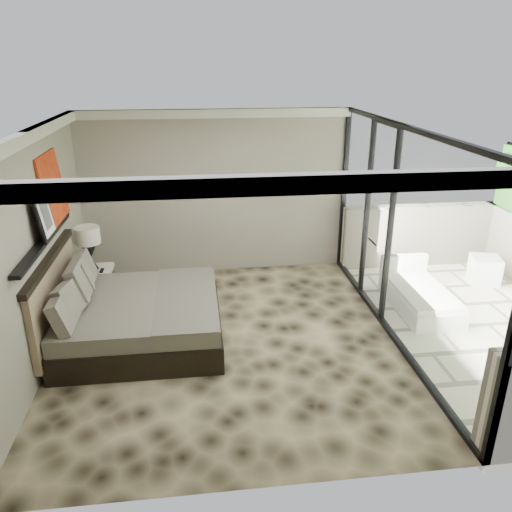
{
  "coord_description": "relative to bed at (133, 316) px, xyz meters",
  "views": [
    {
      "loc": [
        -0.34,
        -5.82,
        3.55
      ],
      "look_at": [
        0.44,
        0.4,
        1.06
      ],
      "focal_mm": 35.0,
      "sensor_mm": 36.0,
      "label": 1
    }
  ],
  "objects": [
    {
      "name": "floor",
      "position": [
        1.24,
        -0.23,
        -0.35
      ],
      "size": [
        5.0,
        5.0,
        0.0
      ],
      "primitive_type": "plane",
      "color": "black",
      "rests_on": "ground"
    },
    {
      "name": "ceiling",
      "position": [
        1.24,
        -0.23,
        2.44
      ],
      "size": [
        4.5,
        5.0,
        0.02
      ],
      "primitive_type": "cube",
      "color": "silver",
      "rests_on": "back_wall"
    },
    {
      "name": "back_wall",
      "position": [
        1.24,
        2.26,
        1.05
      ],
      "size": [
        4.5,
        0.02,
        2.8
      ],
      "primitive_type": "cube",
      "color": "gray",
      "rests_on": "floor"
    },
    {
      "name": "left_wall",
      "position": [
        -1.0,
        -0.23,
        1.05
      ],
      "size": [
        0.02,
        5.0,
        2.8
      ],
      "primitive_type": "cube",
      "color": "gray",
      "rests_on": "floor"
    },
    {
      "name": "glass_wall",
      "position": [
        3.49,
        -0.23,
        1.05
      ],
      "size": [
        0.08,
        5.0,
        2.8
      ],
      "primitive_type": "cube",
      "color": "white",
      "rests_on": "floor"
    },
    {
      "name": "terrace_slab",
      "position": [
        4.99,
        -0.23,
        -0.41
      ],
      "size": [
        3.0,
        5.0,
        0.12
      ],
      "primitive_type": "cube",
      "color": "beige",
      "rests_on": "ground"
    },
    {
      "name": "picture_ledge",
      "position": [
        -0.94,
        -0.13,
        1.15
      ],
      "size": [
        0.12,
        2.2,
        0.05
      ],
      "primitive_type": "cube",
      "color": "black",
      "rests_on": "left_wall"
    },
    {
      "name": "bed",
      "position": [
        0.0,
        0.0,
        0.0
      ],
      "size": [
        2.15,
        2.08,
        1.19
      ],
      "color": "black",
      "rests_on": "floor"
    },
    {
      "name": "nightstand",
      "position": [
        -0.69,
        1.29,
        -0.09
      ],
      "size": [
        0.6,
        0.6,
        0.51
      ],
      "primitive_type": "cube",
      "rotation": [
        0.0,
        0.0,
        -0.21
      ],
      "color": "black",
      "rests_on": "floor"
    },
    {
      "name": "table_lamp",
      "position": [
        -0.74,
        1.29,
        0.61
      ],
      "size": [
        0.37,
        0.37,
        0.68
      ],
      "color": "black",
      "rests_on": "nightstand"
    },
    {
      "name": "abstract_canvas",
      "position": [
        -0.95,
        0.62,
        1.63
      ],
      "size": [
        0.13,
        0.9,
        0.9
      ],
      "primitive_type": "cube",
      "rotation": [
        0.0,
        -0.1,
        0.0
      ],
      "color": "#A4330E",
      "rests_on": "picture_ledge"
    },
    {
      "name": "framed_print",
      "position": [
        -0.9,
        -0.1,
        1.48
      ],
      "size": [
        0.11,
        0.5,
        0.6
      ],
      "primitive_type": "cube",
      "rotation": [
        0.0,
        -0.14,
        0.0
      ],
      "color": "black",
      "rests_on": "picture_ledge"
    },
    {
      "name": "ottoman",
      "position": [
        5.69,
        1.15,
        -0.12
      ],
      "size": [
        0.56,
        0.56,
        0.45
      ],
      "primitive_type": "cube",
      "rotation": [
        0.0,
        0.0,
        -0.28
      ],
      "color": "silver",
      "rests_on": "terrace_slab"
    },
    {
      "name": "lounger",
      "position": [
        4.21,
        0.42,
        -0.16
      ],
      "size": [
        0.77,
        1.53,
        0.6
      ],
      "rotation": [
        0.0,
        0.0,
        -0.01
      ],
      "color": "silver",
      "rests_on": "terrace_slab"
    }
  ]
}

